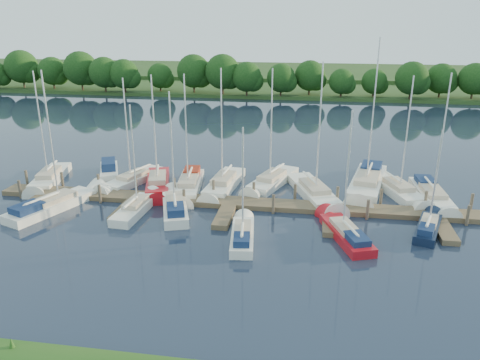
# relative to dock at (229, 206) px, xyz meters

# --- Properties ---
(ground) EXTENTS (260.00, 260.00, 0.00)m
(ground) POSITION_rel_dock_xyz_m (0.00, -7.31, -0.20)
(ground) COLOR #1B2437
(ground) RESTS_ON ground
(dock) EXTENTS (40.00, 6.00, 0.40)m
(dock) POSITION_rel_dock_xyz_m (0.00, 0.00, 0.00)
(dock) COLOR #4D3D2B
(dock) RESTS_ON ground
(mooring_pilings) EXTENTS (38.24, 2.84, 2.00)m
(mooring_pilings) POSITION_rel_dock_xyz_m (0.00, 1.13, 0.40)
(mooring_pilings) COLOR #473D33
(mooring_pilings) RESTS_ON ground
(far_shore) EXTENTS (180.00, 30.00, 0.60)m
(far_shore) POSITION_rel_dock_xyz_m (0.00, 67.69, 0.10)
(far_shore) COLOR #203C17
(far_shore) RESTS_ON ground
(distant_hill) EXTENTS (220.00, 40.00, 1.40)m
(distant_hill) POSITION_rel_dock_xyz_m (0.00, 92.69, 0.50)
(distant_hill) COLOR #385525
(distant_hill) RESTS_ON ground
(treeline) EXTENTS (145.43, 9.88, 8.02)m
(treeline) POSITION_rel_dock_xyz_m (-3.12, 54.73, 3.79)
(treeline) COLOR #38281C
(treeline) RESTS_ON ground
(sailboat_n_0) EXTENTS (3.49, 8.43, 10.69)m
(sailboat_n_0) POSITION_rel_dock_xyz_m (-17.75, 3.54, 0.08)
(sailboat_n_0) COLOR white
(sailboat_n_0) RESTS_ON ground
(motorboat) EXTENTS (3.44, 5.63, 1.83)m
(motorboat) POSITION_rel_dock_xyz_m (-13.06, 6.33, 0.17)
(motorboat) COLOR white
(motorboat) RESTS_ON ground
(sailboat_n_2) EXTENTS (4.19, 7.87, 10.07)m
(sailboat_n_2) POSITION_rel_dock_xyz_m (-9.94, 4.44, 0.07)
(sailboat_n_2) COLOR white
(sailboat_n_2) RESTS_ON ground
(sailboat_n_3) EXTENTS (3.83, 8.22, 10.60)m
(sailboat_n_3) POSITION_rel_dock_xyz_m (-7.21, 3.58, 0.09)
(sailboat_n_3) COLOR #B21019
(sailboat_n_3) RESTS_ON ground
(sailboat_n_4) EXTENTS (2.86, 8.41, 10.69)m
(sailboat_n_4) POSITION_rel_dock_xyz_m (-4.32, 3.59, 0.13)
(sailboat_n_4) COLOR white
(sailboat_n_4) RESTS_ON ground
(sailboat_n_5) EXTENTS (2.76, 8.72, 11.16)m
(sailboat_n_5) POSITION_rel_dock_xyz_m (-1.32, 4.29, 0.08)
(sailboat_n_5) COLOR white
(sailboat_n_5) RESTS_ON ground
(sailboat_n_6) EXTENTS (4.42, 8.57, 11.00)m
(sailboat_n_6) POSITION_rel_dock_xyz_m (2.85, 5.93, 0.08)
(sailboat_n_6) COLOR white
(sailboat_n_6) RESTS_ON ground
(sailboat_n_7) EXTENTS (4.87, 9.25, 11.80)m
(sailboat_n_7) POSITION_rel_dock_xyz_m (6.81, 3.54, 0.08)
(sailboat_n_7) COLOR white
(sailboat_n_7) RESTS_ON ground
(sailboat_n_8) EXTENTS (4.47, 10.89, 13.61)m
(sailboat_n_8) POSITION_rel_dock_xyz_m (11.47, 6.61, 0.14)
(sailboat_n_8) COLOR white
(sailboat_n_8) RESTS_ON ground
(sailboat_n_9) EXTENTS (4.21, 8.30, 10.67)m
(sailboat_n_9) POSITION_rel_dock_xyz_m (13.99, 5.17, 0.08)
(sailboat_n_9) COLOR white
(sailboat_n_9) RESTS_ON ground
(sailboat_n_10) EXTENTS (2.44, 8.75, 10.99)m
(sailboat_n_10) POSITION_rel_dock_xyz_m (16.62, 4.36, 0.11)
(sailboat_n_10) COLOR white
(sailboat_n_10) RESTS_ON ground
(sailboat_s_0) EXTENTS (4.76, 8.88, 11.35)m
(sailboat_s_0) POSITION_rel_dock_xyz_m (-13.89, -2.32, 0.12)
(sailboat_s_0) COLOR white
(sailboat_s_0) RESTS_ON ground
(sailboat_s_1) EXTENTS (1.96, 6.89, 8.90)m
(sailboat_s_1) POSITION_rel_dock_xyz_m (-7.16, -1.97, 0.08)
(sailboat_s_1) COLOR white
(sailboat_s_1) RESTS_ON ground
(sailboat_s_2) EXTENTS (3.77, 7.60, 9.91)m
(sailboat_s_2) POSITION_rel_dock_xyz_m (-4.14, -1.48, 0.14)
(sailboat_s_2) COLOR white
(sailboat_s_2) RESTS_ON ground
(sailboat_s_3) EXTENTS (2.11, 6.42, 8.26)m
(sailboat_s_3) POSITION_rel_dock_xyz_m (1.91, -5.56, 0.12)
(sailboat_s_3) COLOR white
(sailboat_s_3) RESTS_ON ground
(sailboat_s_4) EXTENTS (3.69, 7.24, 9.23)m
(sailboat_s_4) POSITION_rel_dock_xyz_m (8.95, -3.98, 0.11)
(sailboat_s_4) COLOR #B21019
(sailboat_s_4) RESTS_ON ground
(sailboat_s_5) EXTENTS (2.97, 5.97, 7.77)m
(sailboat_s_5) POSITION_rel_dock_xyz_m (14.92, -2.19, 0.11)
(sailboat_s_5) COLOR black
(sailboat_s_5) RESTS_ON ground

